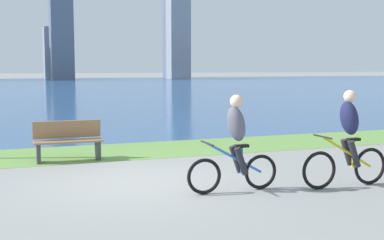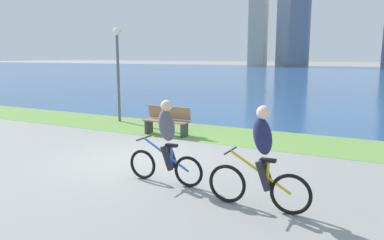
{
  "view_description": "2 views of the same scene",
  "coord_description": "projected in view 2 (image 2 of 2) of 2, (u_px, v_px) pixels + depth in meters",
  "views": [
    {
      "loc": [
        -2.28,
        -9.01,
        2.11
      ],
      "look_at": [
        1.03,
        -0.02,
        1.11
      ],
      "focal_mm": 47.99,
      "sensor_mm": 36.0,
      "label": 1
    },
    {
      "loc": [
        4.98,
        -7.23,
        2.47
      ],
      "look_at": [
        1.39,
        -0.25,
        1.1
      ],
      "focal_mm": 34.68,
      "sensor_mm": 36.0,
      "label": 2
    }
  ],
  "objects": [
    {
      "name": "lamppost_tall",
      "position": [
        118.0,
        60.0,
        13.75
      ],
      "size": [
        0.28,
        0.28,
        3.48
      ],
      "color": "#595960",
      "rests_on": "ground"
    },
    {
      "name": "city_skyline_far_shore",
      "position": [
        369.0,
        18.0,
        74.13
      ],
      "size": [
        52.54,
        10.86,
        26.21
      ],
      "color": "#ADA899",
      "rests_on": "ground"
    },
    {
      "name": "cyclist_lead",
      "position": [
        166.0,
        142.0,
        7.15
      ],
      "size": [
        1.65,
        0.52,
        1.64
      ],
      "color": "black",
      "rests_on": "ground"
    },
    {
      "name": "grass_strip_bayside",
      "position": [
        206.0,
        133.0,
        12.01
      ],
      "size": [
        120.0,
        2.58,
        0.01
      ],
      "primitive_type": "cube",
      "color": "#6B9947",
      "rests_on": "ground"
    },
    {
      "name": "bay_water_surface",
      "position": [
        341.0,
        75.0,
        48.47
      ],
      "size": [
        300.0,
        80.69,
        0.0
      ],
      "primitive_type": "cube",
      "color": "#2D568C",
      "rests_on": "ground"
    },
    {
      "name": "bench_near_path",
      "position": [
        167.0,
        121.0,
        11.64
      ],
      "size": [
        1.5,
        0.47,
        0.9
      ],
      "color": "olive",
      "rests_on": "ground"
    },
    {
      "name": "cyclist_trailing",
      "position": [
        261.0,
        159.0,
        5.93
      ],
      "size": [
        1.73,
        0.52,
        1.7
      ],
      "color": "black",
      "rests_on": "ground"
    },
    {
      "name": "ground_plane",
      "position": [
        146.0,
        159.0,
        9.0
      ],
      "size": [
        300.0,
        300.0,
        0.0
      ],
      "primitive_type": "plane",
      "color": "gray"
    }
  ]
}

